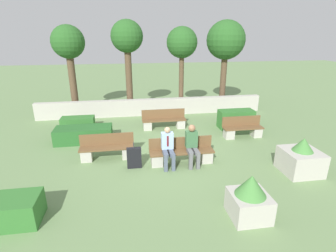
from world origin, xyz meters
TOP-DOWN VIEW (x-y plane):
  - ground_plane at (0.00, 0.00)m, footprint 60.00×60.00m
  - perimeter_wall at (0.00, 4.88)m, footprint 11.66×0.30m
  - bench_front at (0.38, -0.67)m, footprint 2.12×0.48m
  - bench_left_side at (0.28, 2.73)m, footprint 1.96×0.49m
  - bench_right_side at (-2.06, 0.04)m, footprint 1.82×0.48m
  - bench_back at (3.34, 1.19)m, footprint 1.65×0.48m
  - person_seated_man at (-0.10, -0.81)m, footprint 0.38×0.63m
  - person_seated_woman at (0.70, -0.81)m, footprint 0.38×0.63m
  - hedge_block_near_left at (-4.18, -2.93)m, footprint 1.61×0.84m
  - hedge_block_near_right at (-3.53, 3.19)m, footprint 1.42×0.65m
  - hedge_block_mid_left at (-3.07, 1.70)m, footprint 2.19×0.89m
  - hedge_block_mid_right at (3.53, 2.35)m, footprint 1.57×0.67m
  - planter_corner_left at (3.86, -1.85)m, footprint 1.07×1.07m
  - planter_corner_right at (1.37, -3.58)m, footprint 0.86×0.86m
  - suitcase at (-1.17, -0.75)m, footprint 0.46×0.18m
  - tree_leftmost at (-4.02, 5.69)m, footprint 1.62×1.62m
  - tree_center_left at (-1.16, 5.42)m, footprint 1.59×1.59m
  - tree_center_right at (1.58, 5.26)m, footprint 1.57×1.57m
  - tree_rightmost at (4.06, 5.70)m, footprint 2.06×2.06m

SIDE VIEW (x-z plane):
  - ground_plane at x=0.00m, z-range 0.00..0.00m
  - hedge_block_near_right at x=-3.53m, z-range 0.00..0.56m
  - hedge_block_mid_left at x=-3.07m, z-range 0.00..0.60m
  - hedge_block_near_left at x=-4.18m, z-range 0.00..0.62m
  - bench_back at x=3.34m, z-range -0.11..0.73m
  - bench_right_side at x=-2.06m, z-range -0.10..0.74m
  - bench_left_side at x=0.28m, z-range -0.09..0.74m
  - bench_front at x=0.38m, z-range -0.09..0.75m
  - suitcase at x=-1.17m, z-range -0.10..0.77m
  - hedge_block_mid_right at x=3.53m, z-range 0.00..0.81m
  - perimeter_wall at x=0.00m, z-range 0.00..0.86m
  - planter_corner_left at x=3.86m, z-range -0.12..1.02m
  - planter_corner_right at x=1.37m, z-range -0.05..1.04m
  - person_seated_man at x=-0.10m, z-range 0.06..1.36m
  - person_seated_woman at x=0.70m, z-range 0.07..1.40m
  - tree_leftmost at x=-4.02m, z-range 1.26..5.75m
  - tree_center_right at x=1.58m, z-range 1.33..5.74m
  - tree_rightmost at x=4.06m, z-range 1.27..6.03m
  - tree_center_left at x=-1.16m, z-range 1.38..6.11m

